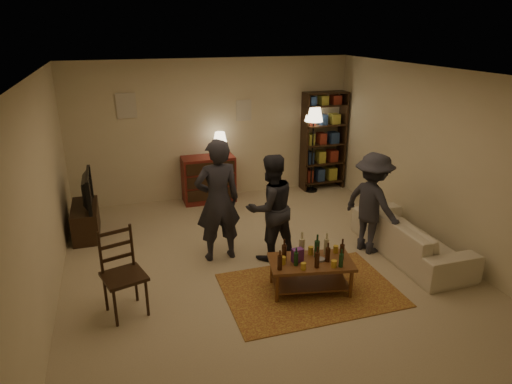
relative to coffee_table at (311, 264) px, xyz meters
name	(u,v)px	position (x,y,z in m)	size (l,w,h in m)	color
floor	(262,263)	(-0.37, 0.86, -0.39)	(6.00, 6.00, 0.00)	#C6B793
room_shell	(179,108)	(-1.02, 3.84, 1.42)	(6.00, 6.00, 6.00)	beige
rug	(310,290)	(0.00, 0.00, -0.38)	(2.20, 1.50, 0.01)	maroon
coffee_table	(311,264)	(0.00, 0.00, 0.00)	(1.15, 0.77, 0.77)	brown
dining_chair	(121,269)	(-2.31, 0.27, 0.18)	(0.58, 0.58, 1.07)	black
tv_stand	(85,213)	(-2.82, 2.66, 0.00)	(0.40, 1.00, 1.06)	black
dresser	(209,178)	(-0.56, 3.57, 0.09)	(1.00, 0.50, 1.36)	maroon
bookshelf	(323,140)	(1.87, 3.64, 0.64)	(0.90, 0.34, 2.02)	black
floor_lamp	(314,120)	(1.58, 3.51, 1.10)	(0.36, 0.36, 1.75)	black
sofa	(410,236)	(1.83, 0.46, -0.09)	(2.08, 0.81, 0.61)	beige
person_left	(218,201)	(-0.92, 1.23, 0.52)	(0.66, 0.43, 1.81)	#23232A
person_right	(271,208)	(-0.19, 1.03, 0.40)	(0.77, 0.60, 1.58)	#212228
person_by_sofa	(372,203)	(1.33, 0.78, 0.38)	(1.00, 0.57, 1.54)	#2A2B33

